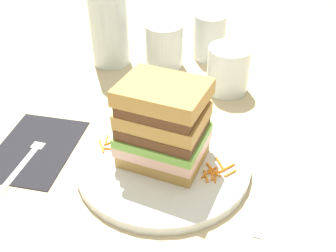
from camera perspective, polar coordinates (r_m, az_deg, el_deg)
ground_plane at (r=0.67m, az=-1.75°, el=-3.90°), size 3.00×3.00×0.00m
main_plate at (r=0.65m, az=-0.63°, el=-4.95°), size 0.27×0.27×0.02m
sandwich at (r=0.60m, az=-0.67°, el=0.22°), size 0.13×0.12×0.14m
carrot_shred_0 at (r=0.68m, az=-6.63°, el=-1.72°), size 0.01×0.03×0.00m
carrot_shred_1 at (r=0.66m, az=-6.97°, el=-2.94°), size 0.02×0.01×0.00m
carrot_shred_2 at (r=0.67m, az=-9.03°, el=-2.71°), size 0.02×0.03×0.00m
carrot_shred_3 at (r=0.68m, az=-8.22°, el=-1.50°), size 0.01×0.02×0.00m
carrot_shred_4 at (r=0.67m, az=-7.61°, el=-2.16°), size 0.02×0.02×0.00m
carrot_shred_5 at (r=0.66m, az=-8.02°, el=-3.08°), size 0.02×0.00×0.00m
carrot_shred_6 at (r=0.62m, az=6.30°, el=-6.42°), size 0.02×0.01×0.00m
carrot_shred_7 at (r=0.62m, az=5.59°, el=-6.33°), size 0.02×0.03×0.00m
carrot_shred_8 at (r=0.63m, az=7.97°, el=-5.71°), size 0.02×0.03×0.00m
carrot_shred_9 at (r=0.62m, az=5.97°, el=-5.84°), size 0.02×0.02×0.00m
carrot_shred_10 at (r=0.63m, az=7.13°, el=-5.16°), size 0.02×0.03×0.00m
carrot_shred_11 at (r=0.62m, az=6.57°, el=-6.72°), size 0.00×0.03×0.00m
carrot_shred_12 at (r=0.61m, az=6.13°, el=-6.81°), size 0.01×0.02×0.00m
carrot_shred_13 at (r=0.62m, az=5.96°, el=-6.53°), size 0.01×0.02×0.00m
carrot_shred_14 at (r=0.61m, az=5.18°, el=-6.80°), size 0.01×0.02×0.00m
carrot_shred_15 at (r=0.62m, az=8.48°, el=-6.38°), size 0.02×0.02×0.00m
napkin_dark at (r=0.71m, az=-17.59°, el=-2.92°), size 0.13×0.17×0.00m
fork at (r=0.70m, az=-18.53°, el=-3.86°), size 0.02×0.17×0.00m
knife at (r=0.63m, az=13.10°, el=-8.10°), size 0.03×0.20×0.00m
juice_glass at (r=0.81m, az=8.14°, el=7.24°), size 0.08×0.08×0.09m
water_bottle at (r=0.87m, az=-8.36°, el=16.45°), size 0.08×0.08×0.30m
empty_tumbler_0 at (r=0.92m, az=5.67°, el=12.03°), size 0.07×0.07×0.10m
empty_tumbler_1 at (r=0.89m, az=-0.52°, el=10.95°), size 0.08×0.08×0.09m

